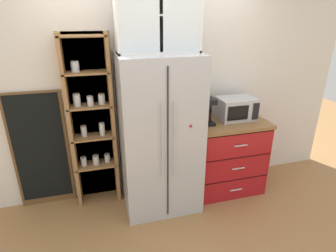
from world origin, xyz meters
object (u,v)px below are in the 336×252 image
mug_navy (227,115)px  bottle_clear (231,113)px  microwave (236,108)px  coffee_maker (206,110)px  refrigerator (159,134)px  chalkboard_menu (41,151)px

mug_navy → bottle_clear: (-0.00, -0.09, 0.06)m
microwave → coffee_maker: 0.42m
refrigerator → bottle_clear: size_ratio=7.24×
bottle_clear → chalkboard_menu: (-2.18, 0.29, -0.34)m
refrigerator → chalkboard_menu: bearing=165.6°
refrigerator → coffee_maker: size_ratio=5.69×
mug_navy → bottle_clear: size_ratio=0.49×
coffee_maker → bottle_clear: bearing=-4.3°
refrigerator → bottle_clear: (0.88, 0.04, 0.15)m
microwave → bottle_clear: 0.12m
mug_navy → bottle_clear: 0.11m
microwave → bottle_clear: size_ratio=1.81×
refrigerator → chalkboard_menu: 1.35m
mug_navy → refrigerator: bearing=-171.5°
refrigerator → microwave: size_ratio=4.01×
mug_navy → chalkboard_menu: size_ratio=0.09×
coffee_maker → mug_navy: size_ratio=2.57×
microwave → coffee_maker: (-0.41, -0.04, 0.03)m
chalkboard_menu → bottle_clear: bearing=-7.5°
refrigerator → mug_navy: bearing=8.5°
coffee_maker → chalkboard_menu: size_ratio=0.23×
microwave → chalkboard_menu: (-2.28, 0.22, -0.37)m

